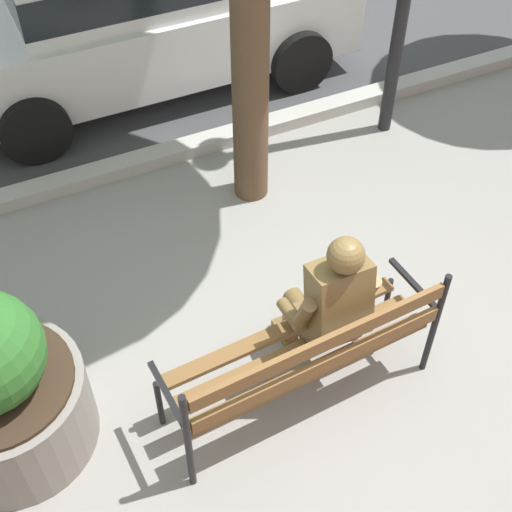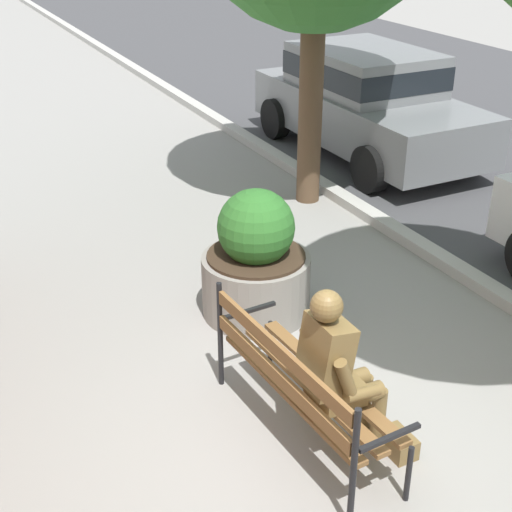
# 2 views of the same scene
# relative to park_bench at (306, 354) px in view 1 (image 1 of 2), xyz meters

# --- Properties ---
(ground_plane) EXTENTS (80.00, 80.00, 0.00)m
(ground_plane) POSITION_rel_park_bench_xyz_m (0.26, -0.08, -0.54)
(ground_plane) COLOR gray
(curb_stone) EXTENTS (60.00, 0.20, 0.12)m
(curb_stone) POSITION_rel_park_bench_xyz_m (0.26, 2.82, -0.48)
(curb_stone) COLOR #B2AFA8
(curb_stone) RESTS_ON ground
(park_bench) EXTENTS (1.83, 0.63, 0.95)m
(park_bench) POSITION_rel_park_bench_xyz_m (0.00, 0.00, 0.00)
(park_bench) COLOR brown
(park_bench) RESTS_ON ground
(bronze_statue_seated) EXTENTS (0.63, 0.76, 1.37)m
(bronze_statue_seated) POSITION_rel_park_bench_xyz_m (0.26, 0.21, 0.12)
(bronze_statue_seated) COLOR brown
(bronze_statue_seated) RESTS_ON ground
(parked_car_white) EXTENTS (4.10, 1.92, 1.56)m
(parked_car_white) POSITION_rel_park_bench_xyz_m (0.33, 4.18, 0.30)
(parked_car_white) COLOR silver
(parked_car_white) RESTS_ON ground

